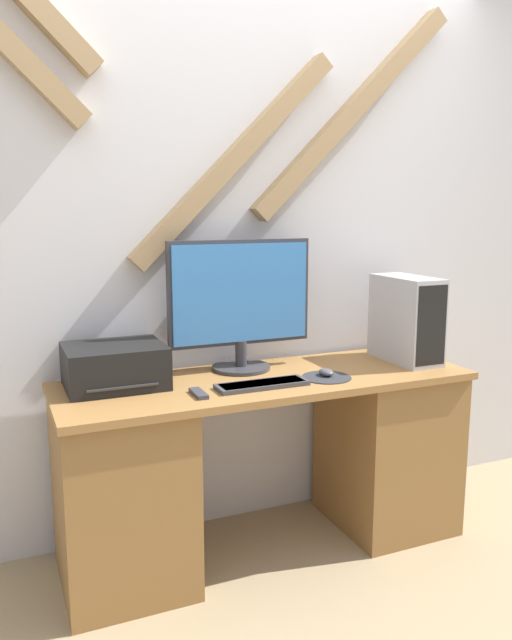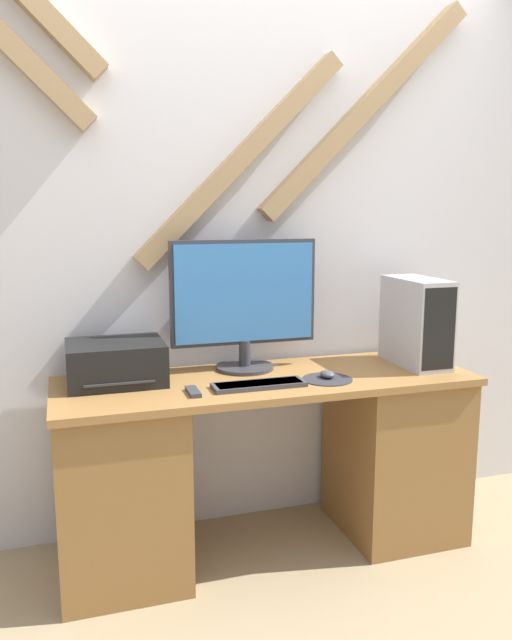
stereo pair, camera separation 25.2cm
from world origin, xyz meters
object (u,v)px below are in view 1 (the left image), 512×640
object	(u,v)px
mouse	(326,372)
printer	(115,366)
monitor	(241,300)
keyboard	(262,384)
remote_control	(199,393)
computer_tower	(407,319)

from	to	relation	value
mouse	printer	xyz separation A→B (m)	(-0.83, 0.20, 0.06)
monitor	keyboard	distance (m)	0.41
remote_control	mouse	bearing A→B (deg)	4.41
printer	remote_control	size ratio (longest dim) A/B	3.06
monitor	mouse	size ratio (longest dim) A/B	8.13
monitor	mouse	world-z (taller)	monitor
remote_control	computer_tower	bearing A→B (deg)	7.74
computer_tower	remote_control	distance (m)	1.07
mouse	computer_tower	size ratio (longest dim) A/B	0.20
printer	computer_tower	bearing A→B (deg)	-4.59
keyboard	monitor	bearing A→B (deg)	84.87
computer_tower	printer	world-z (taller)	computer_tower
keyboard	mouse	world-z (taller)	mouse
monitor	printer	size ratio (longest dim) A/B	1.68
keyboard	mouse	xyz separation A→B (m)	(0.31, 0.03, 0.01)
printer	mouse	bearing A→B (deg)	-13.62
monitor	computer_tower	xyz separation A→B (m)	(0.75, -0.16, -0.11)
monitor	printer	bearing A→B (deg)	-174.57
printer	monitor	bearing A→B (deg)	5.43
mouse	monitor	bearing A→B (deg)	137.76
mouse	computer_tower	xyz separation A→B (m)	(0.47, 0.10, 0.18)
computer_tower	printer	xyz separation A→B (m)	(-1.30, 0.10, -0.11)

